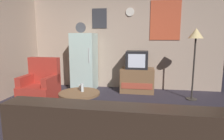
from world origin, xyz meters
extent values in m
plane|color=#2D2833|center=(0.00, 0.00, 0.00)|extent=(12.00, 12.00, 0.00)
cube|color=tan|center=(0.00, 2.45, 1.38)|extent=(5.20, 0.10, 2.75)
cube|color=#C64C2D|center=(1.11, 2.39, 1.83)|extent=(0.76, 0.02, 1.00)
cube|color=#333338|center=(-0.61, 2.39, 1.90)|extent=(0.40, 0.02, 0.52)
cylinder|color=silver|center=(0.21, 2.39, 2.05)|extent=(0.22, 0.03, 0.22)
cube|color=silver|center=(-0.96, 2.07, 0.75)|extent=(0.60, 0.60, 1.50)
cylinder|color=silver|center=(-0.74, 1.76, 0.95)|extent=(0.02, 0.02, 0.36)
cylinder|color=#4C4C51|center=(-1.01, 1.99, 1.64)|extent=(0.26, 0.04, 0.26)
cube|color=brown|center=(0.45, 2.05, 0.31)|extent=(0.84, 0.52, 0.61)
cube|color=#AD4733|center=(0.45, 1.78, 0.22)|extent=(0.76, 0.01, 0.15)
cube|color=black|center=(0.43, 2.05, 0.83)|extent=(0.54, 0.50, 0.44)
cube|color=silver|center=(0.43, 1.80, 0.83)|extent=(0.41, 0.01, 0.33)
cylinder|color=#332D28|center=(1.69, 1.62, 0.01)|extent=(0.24, 0.24, 0.02)
cylinder|color=#332D28|center=(1.69, 1.62, 0.70)|extent=(0.04, 0.04, 1.40)
cone|color=#F2D18C|center=(1.69, 1.62, 1.48)|extent=(0.32, 0.32, 0.22)
cylinder|color=brown|center=(-0.50, 0.32, 0.02)|extent=(0.72, 0.72, 0.04)
cylinder|color=brown|center=(-0.50, 0.32, 0.22)|extent=(0.24, 0.24, 0.39)
cylinder|color=brown|center=(-0.50, 0.32, 0.41)|extent=(0.72, 0.72, 0.04)
cylinder|color=silver|center=(-0.47, 0.36, 0.51)|extent=(0.05, 0.05, 0.15)
cylinder|color=silver|center=(-0.53, 0.49, 0.48)|extent=(0.08, 0.08, 0.09)
cube|color=#A52D23|center=(-1.57, 0.80, 0.20)|extent=(0.68, 0.68, 0.40)
cube|color=#A52D23|center=(-1.57, 1.06, 0.68)|extent=(0.68, 0.16, 0.56)
cube|color=#A52D23|center=(-1.85, 0.80, 0.50)|extent=(0.12, 0.60, 0.20)
cube|color=#A52D23|center=(-1.29, 0.80, 0.50)|extent=(0.12, 0.60, 0.20)
camera|label=1|loc=(0.61, -2.81, 1.38)|focal=30.72mm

